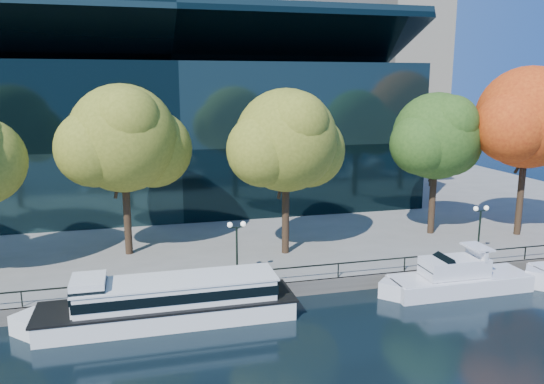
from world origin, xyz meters
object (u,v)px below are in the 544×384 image
object	(u,v)px
tree_5	(530,120)
cruiser_near	(454,278)
tour_boat	(162,301)
tree_4	(438,138)
lamp_2	(480,220)
tree_3	(288,143)
lamp_1	(237,237)
tree_2	(125,141)

from	to	relation	value
tree_5	cruiser_near	bearing A→B (deg)	-145.38
tour_boat	tree_5	xyz separation A→B (m)	(31.17, 7.80, 9.67)
tree_4	lamp_2	bearing A→B (deg)	-92.35
tree_3	lamp_1	bearing A→B (deg)	-136.07
tree_3	tree_4	distance (m)	14.15
tour_boat	lamp_2	bearing A→B (deg)	7.65
tree_2	tree_4	bearing A→B (deg)	-1.30
lamp_1	lamp_2	distance (m)	18.58
tour_boat	tree_2	xyz separation A→B (m)	(-1.83, 10.67, 8.48)
lamp_1	tree_3	bearing A→B (deg)	43.93
tour_boat	lamp_1	size ratio (longest dim) A/B	4.10
tree_3	lamp_2	size ratio (longest dim) A/B	3.15
tree_2	tree_3	xyz separation A→B (m)	(11.86, -2.77, -0.17)
tree_5	lamp_1	xyz separation A→B (m)	(-26.02, -4.61, -7.02)
tree_2	tree_4	world-z (taller)	tree_2
tour_boat	lamp_2	size ratio (longest dim) A/B	4.10
cruiser_near	lamp_2	distance (m)	6.17
cruiser_near	tree_2	xyz separation A→B (m)	(-21.37, 10.89, 8.83)
lamp_1	lamp_2	xyz separation A→B (m)	(18.58, 0.00, 0.00)
tour_boat	tree_4	world-z (taller)	tree_4
tree_2	tree_4	size ratio (longest dim) A/B	1.06
cruiser_near	tree_3	bearing A→B (deg)	139.53
cruiser_near	lamp_1	distance (m)	15.10
tree_5	lamp_1	world-z (taller)	tree_5
cruiser_near	tree_5	world-z (taller)	tree_5
cruiser_near	lamp_2	xyz separation A→B (m)	(4.18, 3.41, 3.00)
tree_3	lamp_1	xyz separation A→B (m)	(-4.89, -4.71, -5.66)
tree_3	lamp_2	xyz separation A→B (m)	(13.69, -4.71, -5.66)
tree_2	tree_3	size ratio (longest dim) A/B	1.03
tree_2	tree_5	bearing A→B (deg)	-4.96
tour_boat	cruiser_near	world-z (taller)	cruiser_near
tree_2	lamp_1	size ratio (longest dim) A/B	3.23
cruiser_near	tree_2	distance (m)	25.56
tree_3	lamp_2	bearing A→B (deg)	-18.96
cruiser_near	tree_3	xyz separation A→B (m)	(-9.51, 8.12, 8.66)
lamp_1	tree_4	bearing A→B (deg)	20.08
tree_2	lamp_1	world-z (taller)	tree_2
cruiser_near	tree_2	bearing A→B (deg)	153.00
tour_boat	tree_2	size ratio (longest dim) A/B	1.27
tree_3	tree_5	xyz separation A→B (m)	(21.14, -0.09, 1.36)
tree_4	lamp_2	world-z (taller)	tree_4
lamp_2	tour_boat	bearing A→B (deg)	-172.35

